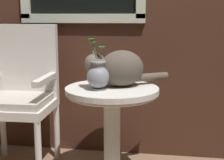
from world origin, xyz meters
The scene contains 4 objects.
wicker_side_table centered at (0.07, 0.22, 0.44)m, with size 0.61×0.61×0.64m.
wicker_chair centered at (-0.62, 0.35, 0.57)m, with size 0.50×0.48×1.04m.
cat centered at (0.11, 0.27, 0.76)m, with size 0.54×0.38×0.25m.
pewter_vase_with_ivy centered at (-0.01, 0.14, 0.74)m, with size 0.14×0.14×0.32m.
Camera 1 is at (0.41, -1.91, 1.10)m, focal length 54.19 mm.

